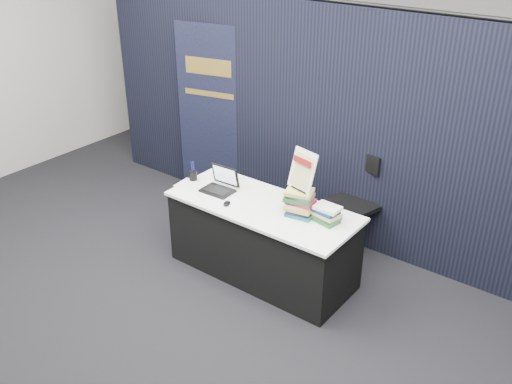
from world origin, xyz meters
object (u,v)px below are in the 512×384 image
at_px(display_table, 263,239).
at_px(book_stack_short, 327,214).
at_px(pullup_banner, 211,125).
at_px(stacking_chair, 350,200).
at_px(laptop, 220,185).
at_px(book_stack_tall, 299,203).
at_px(info_sign, 303,171).

xyz_separation_m(display_table, book_stack_short, (0.62, 0.09, 0.45)).
height_order(pullup_banner, stacking_chair, pullup_banner).
bearing_deg(book_stack_short, laptop, -174.31).
xyz_separation_m(laptop, pullup_banner, (-0.96, 0.97, 0.11)).
relative_size(book_stack_short, pullup_banner, 0.11).
xyz_separation_m(book_stack_tall, stacking_chair, (0.07, 0.82, -0.30)).
height_order(book_stack_tall, pullup_banner, pullup_banner).
relative_size(laptop, book_stack_tall, 1.20).
relative_size(display_table, stacking_chair, 1.73).
bearing_deg(pullup_banner, info_sign, -38.61).
relative_size(book_stack_short, stacking_chair, 0.22).
bearing_deg(book_stack_short, info_sign, -174.08).
xyz_separation_m(laptop, book_stack_short, (1.12, 0.11, 0.02)).
xyz_separation_m(display_table, pullup_banner, (-1.46, 0.95, 0.54)).
bearing_deg(display_table, book_stack_short, 8.51).
relative_size(book_stack_short, info_sign, 0.62).
height_order(laptop, book_stack_short, laptop).
distance_m(book_stack_short, pullup_banner, 2.25).
bearing_deg(laptop, book_stack_short, 3.03).
bearing_deg(laptop, book_stack_tall, 0.96).
bearing_deg(info_sign, pullup_banner, 167.69).
height_order(display_table, laptop, laptop).
relative_size(book_stack_tall, pullup_banner, 0.13).
bearing_deg(stacking_chair, display_table, -102.15).
bearing_deg(pullup_banner, stacking_chair, -15.64).
distance_m(laptop, stacking_chair, 1.31).
relative_size(laptop, stacking_chair, 0.30).
relative_size(book_stack_tall, book_stack_short, 1.15).
bearing_deg(book_stack_short, stacking_chair, 103.07).
distance_m(pullup_banner, stacking_chair, 1.93).
bearing_deg(pullup_banner, laptop, -58.09).
distance_m(book_stack_tall, book_stack_short, 0.26).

